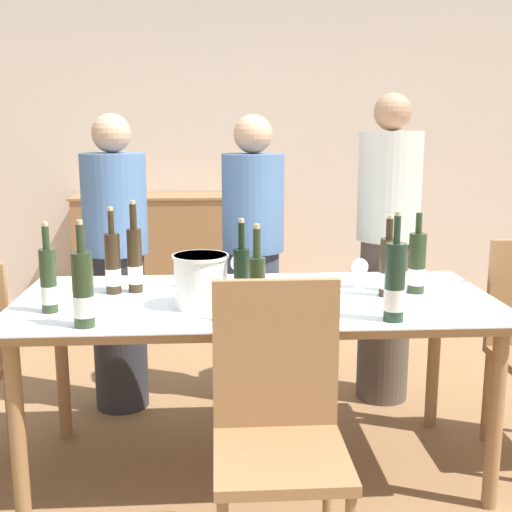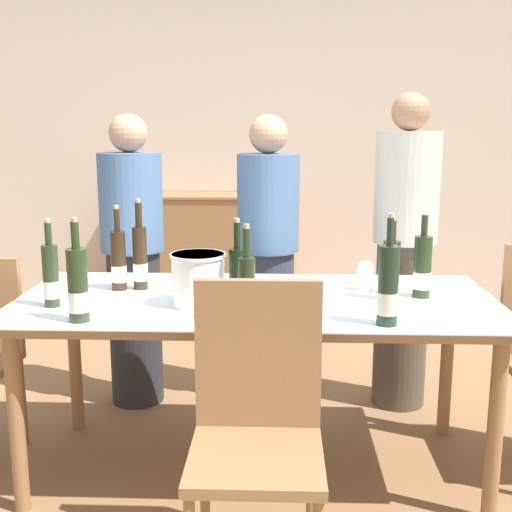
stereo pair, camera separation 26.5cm
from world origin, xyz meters
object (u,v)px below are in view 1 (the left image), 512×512
(wine_bottle_4, at_px, (257,291))
(wine_bottle_7, at_px, (49,282))
(dining_table, at_px, (256,314))
(ice_bucket, at_px, (201,279))
(wine_glass_2, at_px, (194,264))
(wine_bottle_1, at_px, (395,284))
(person_guest_right, at_px, (387,251))
(wine_bottle_6, at_px, (113,265))
(wine_bottle_5, at_px, (388,269))
(person_host, at_px, (117,266))
(wine_bottle_3, at_px, (242,280))
(chair_near_front, at_px, (278,415))
(wine_bottle_2, at_px, (83,291))
(wine_bottle_0, at_px, (417,265))
(wine_bottle_8, at_px, (135,261))
(wine_glass_0, at_px, (239,264))
(person_guest_left, at_px, (253,261))
(wine_glass_1, at_px, (360,268))
(sideboard_cabinet, at_px, (170,252))

(wine_bottle_4, xyz_separation_m, wine_bottle_7, (-0.79, 0.20, -0.00))
(dining_table, height_order, wine_bottle_7, wine_bottle_7)
(ice_bucket, height_order, wine_glass_2, ice_bucket)
(wine_bottle_7, xyz_separation_m, wine_glass_2, (0.55, 0.37, -0.02))
(wine_bottle_1, bearing_deg, person_guest_right, 76.27)
(wine_bottle_4, distance_m, wine_bottle_6, 0.76)
(wine_bottle_5, relative_size, person_host, 0.22)
(wine_bottle_3, height_order, chair_near_front, wine_bottle_3)
(wine_bottle_2, bearing_deg, ice_bucket, 29.42)
(wine_bottle_0, height_order, wine_bottle_2, wine_bottle_2)
(wine_bottle_8, bearing_deg, wine_bottle_7, -135.27)
(dining_table, bearing_deg, wine_bottle_8, 165.12)
(dining_table, height_order, wine_glass_2, wine_glass_2)
(wine_bottle_4, bearing_deg, wine_glass_0, 93.65)
(wine_bottle_0, relative_size, person_guest_left, 0.23)
(wine_bottle_5, xyz_separation_m, wine_bottle_7, (-1.37, -0.15, 0.00))
(wine_bottle_3, height_order, wine_bottle_7, wine_bottle_3)
(wine_bottle_0, height_order, wine_bottle_5, wine_bottle_0)
(wine_glass_1, xyz_separation_m, person_guest_left, (-0.44, 0.64, -0.10))
(wine_bottle_0, bearing_deg, sideboard_cabinet, 115.53)
(wine_bottle_6, bearing_deg, person_guest_right, 23.92)
(person_host, distance_m, person_guest_left, 0.72)
(wine_glass_0, relative_size, person_guest_left, 0.09)
(dining_table, relative_size, chair_near_front, 2.01)
(wine_bottle_7, height_order, wine_glass_1, wine_bottle_7)
(wine_bottle_7, bearing_deg, wine_bottle_8, 44.73)
(wine_bottle_6, xyz_separation_m, person_guest_left, (0.64, 0.66, -0.13))
(wine_bottle_3, distance_m, wine_bottle_5, 0.65)
(ice_bucket, relative_size, wine_bottle_2, 0.58)
(wine_bottle_6, bearing_deg, ice_bucket, -31.82)
(chair_near_front, bearing_deg, wine_glass_1, 61.69)
(wine_glass_2, bearing_deg, sideboard_cabinet, 96.50)
(person_host, xyz_separation_m, person_guest_right, (1.43, 0.02, 0.06))
(ice_bucket, distance_m, person_guest_right, 1.29)
(wine_bottle_7, bearing_deg, chair_near_front, -31.77)
(ice_bucket, xyz_separation_m, wine_bottle_4, (0.21, -0.24, 0.01))
(wine_bottle_1, xyz_separation_m, wine_bottle_5, (0.07, 0.35, -0.02))
(sideboard_cabinet, relative_size, wine_glass_2, 10.25)
(wine_glass_2, bearing_deg, ice_bucket, -83.66)
(wine_bottle_8, bearing_deg, wine_bottle_4, -44.98)
(wine_bottle_8, bearing_deg, dining_table, -14.88)
(wine_bottle_5, bearing_deg, dining_table, 179.62)
(wine_bottle_7, relative_size, person_guest_left, 0.23)
(sideboard_cabinet, height_order, wine_bottle_2, wine_bottle_2)
(wine_bottle_4, height_order, wine_bottle_6, wine_bottle_6)
(dining_table, height_order, wine_bottle_1, wine_bottle_1)
(dining_table, distance_m, wine_glass_0, 0.32)
(wine_bottle_3, height_order, person_host, person_host)
(wine_bottle_7, distance_m, wine_glass_1, 1.32)
(wine_bottle_1, bearing_deg, wine_glass_2, 143.26)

